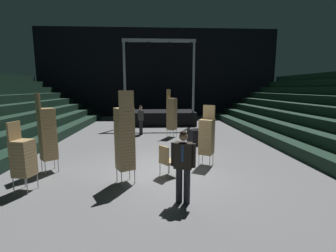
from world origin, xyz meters
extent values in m
cube|color=slate|center=(0.00, 0.00, -0.05)|extent=(22.00, 30.00, 0.10)
cube|color=black|center=(0.00, 15.00, 4.00)|extent=(22.00, 0.30, 8.00)
cube|color=black|center=(-5.38, 1.00, 0.23)|extent=(0.75, 24.00, 0.45)
cube|color=black|center=(5.38, 1.00, 0.23)|extent=(0.75, 24.00, 0.45)
cube|color=black|center=(6.12, 1.00, 0.68)|extent=(0.75, 24.00, 0.45)
cube|color=black|center=(0.00, 9.95, 0.47)|extent=(5.14, 2.99, 0.95)
cylinder|color=#9EA0A8|center=(-2.32, 8.71, 3.33)|extent=(0.16, 0.16, 4.76)
cylinder|color=#9EA0A8|center=(2.32, 8.71, 3.33)|extent=(0.16, 0.16, 4.76)
cube|color=#9EA0A8|center=(0.00, 8.71, 5.71)|extent=(4.84, 0.20, 0.20)
cylinder|color=black|center=(-2.07, 8.71, 5.49)|extent=(0.18, 0.18, 0.22)
cylinder|color=black|center=(-0.69, 8.71, 5.49)|extent=(0.18, 0.18, 0.22)
cylinder|color=black|center=(0.69, 8.71, 5.49)|extent=(0.18, 0.18, 0.22)
cylinder|color=black|center=(2.07, 8.71, 5.49)|extent=(0.18, 0.18, 0.22)
cylinder|color=black|center=(0.44, -2.45, 0.42)|extent=(0.15, 0.15, 0.83)
cylinder|color=black|center=(0.27, -2.40, 0.42)|extent=(0.15, 0.15, 0.83)
cube|color=silver|center=(0.34, -2.48, 1.13)|extent=(0.20, 0.15, 0.59)
cube|color=black|center=(0.36, -2.43, 1.13)|extent=(0.45, 0.34, 0.59)
cube|color=navy|center=(0.32, -2.54, 1.20)|extent=(0.06, 0.03, 0.38)
cylinder|color=black|center=(0.58, -2.50, 1.14)|extent=(0.12, 0.12, 0.54)
cylinder|color=black|center=(0.13, -2.36, 1.14)|extent=(0.12, 0.12, 0.54)
sphere|color=#936B4C|center=(0.36, -2.43, 1.56)|extent=(0.19, 0.19, 0.19)
sphere|color=black|center=(0.36, -2.43, 1.61)|extent=(0.16, 0.16, 0.16)
cylinder|color=#B2B5BA|center=(-1.83, 3.99, 0.20)|extent=(0.02, 0.02, 0.40)
cylinder|color=#B2B5BA|center=(-1.82, 4.37, 0.20)|extent=(0.02, 0.02, 0.40)
cylinder|color=#B2B5BA|center=(-1.45, 3.99, 0.20)|extent=(0.02, 0.02, 0.40)
cylinder|color=#B2B5BA|center=(-1.44, 4.37, 0.20)|extent=(0.02, 0.02, 0.40)
cube|color=#A38456|center=(-1.63, 4.18, 0.44)|extent=(0.44, 0.44, 0.08)
cube|color=#A38456|center=(-1.63, 4.18, 0.53)|extent=(0.44, 0.44, 0.08)
cube|color=#A38456|center=(-1.63, 4.18, 0.61)|extent=(0.44, 0.44, 0.08)
cube|color=#A38456|center=(-1.63, 4.18, 0.70)|extent=(0.44, 0.44, 0.08)
cube|color=#A38456|center=(-1.63, 4.18, 0.78)|extent=(0.44, 0.44, 0.08)
cube|color=#A38456|center=(-1.63, 4.18, 0.87)|extent=(0.44, 0.44, 0.08)
cube|color=#A38456|center=(-1.63, 4.18, 0.95)|extent=(0.44, 0.44, 0.08)
cube|color=#A38456|center=(-1.63, 4.18, 1.04)|extent=(0.44, 0.44, 0.08)
cube|color=#A38456|center=(-1.63, 4.18, 1.12)|extent=(0.44, 0.44, 0.08)
cube|color=#A38456|center=(-1.63, 4.18, 1.21)|extent=(0.44, 0.44, 0.08)
cube|color=#A38456|center=(-1.63, 4.18, 1.29)|extent=(0.44, 0.44, 0.08)
cube|color=#A38456|center=(-1.63, 4.18, 1.38)|extent=(0.44, 0.44, 0.08)
cube|color=#A38456|center=(-1.44, 4.18, 1.65)|extent=(0.05, 0.41, 0.46)
cylinder|color=#B2B5BA|center=(-3.38, -1.41, 0.20)|extent=(0.02, 0.02, 0.40)
cylinder|color=#B2B5BA|center=(-3.46, -1.79, 0.20)|extent=(0.02, 0.02, 0.40)
cylinder|color=#B2B5BA|center=(-3.76, -1.34, 0.20)|extent=(0.02, 0.02, 0.40)
cylinder|color=#B2B5BA|center=(-3.83, -1.71, 0.20)|extent=(0.02, 0.02, 0.40)
cube|color=#A38456|center=(-3.61, -1.56, 0.44)|extent=(0.52, 0.52, 0.08)
cube|color=#A38456|center=(-3.61, -1.56, 0.53)|extent=(0.52, 0.52, 0.08)
cube|color=#A38456|center=(-3.61, -1.56, 0.61)|extent=(0.52, 0.52, 0.08)
cube|color=#A38456|center=(-3.61, -1.56, 0.70)|extent=(0.52, 0.52, 0.08)
cube|color=#A38456|center=(-3.61, -1.56, 0.78)|extent=(0.52, 0.52, 0.08)
cube|color=#A38456|center=(-3.61, -1.56, 0.87)|extent=(0.52, 0.52, 0.08)
cube|color=#A38456|center=(-3.61, -1.56, 0.95)|extent=(0.52, 0.52, 0.08)
cube|color=#A38456|center=(-3.61, -1.56, 1.04)|extent=(0.52, 0.52, 0.08)
cube|color=#A38456|center=(-3.61, -1.56, 1.12)|extent=(0.52, 0.52, 0.08)
cube|color=#A38456|center=(-3.61, -1.56, 1.21)|extent=(0.52, 0.52, 0.08)
cube|color=#A38456|center=(-3.61, -1.56, 1.29)|extent=(0.52, 0.52, 0.08)
cube|color=#A38456|center=(-3.80, -1.52, 1.56)|extent=(0.13, 0.41, 0.46)
cylinder|color=#B2B5BA|center=(0.86, 5.18, 0.20)|extent=(0.02, 0.02, 0.40)
cylinder|color=#B2B5BA|center=(0.68, 4.85, 0.20)|extent=(0.02, 0.02, 0.40)
cylinder|color=#B2B5BA|center=(0.53, 5.36, 0.20)|extent=(0.02, 0.02, 0.40)
cylinder|color=#B2B5BA|center=(0.35, 5.03, 0.20)|extent=(0.02, 0.02, 0.40)
cube|color=#A38456|center=(0.61, 5.10, 0.44)|extent=(0.60, 0.60, 0.08)
cube|color=#A38456|center=(0.61, 5.10, 0.53)|extent=(0.60, 0.60, 0.08)
cube|color=#A38456|center=(0.61, 5.10, 0.61)|extent=(0.60, 0.60, 0.08)
cube|color=#A38456|center=(0.61, 5.10, 0.70)|extent=(0.60, 0.60, 0.08)
cube|color=#A38456|center=(0.61, 5.10, 0.78)|extent=(0.60, 0.60, 0.08)
cube|color=#A38456|center=(0.61, 5.10, 0.87)|extent=(0.60, 0.60, 0.08)
cube|color=#A38456|center=(0.61, 5.10, 0.95)|extent=(0.60, 0.60, 0.08)
cube|color=#A38456|center=(0.61, 5.10, 1.04)|extent=(0.60, 0.60, 0.08)
cube|color=#A38456|center=(0.61, 5.10, 1.12)|extent=(0.60, 0.60, 0.08)
cube|color=#A38456|center=(0.61, 5.10, 1.21)|extent=(0.60, 0.60, 0.08)
cube|color=#A38456|center=(0.61, 5.10, 1.29)|extent=(0.60, 0.60, 0.08)
cube|color=#A38456|center=(0.61, 5.10, 1.38)|extent=(0.60, 0.60, 0.08)
cube|color=#A38456|center=(0.61, 5.10, 1.46)|extent=(0.60, 0.60, 0.08)
cube|color=#A38456|center=(0.61, 5.10, 1.55)|extent=(0.60, 0.60, 0.08)
cube|color=#A38456|center=(0.61, 5.10, 1.63)|extent=(0.60, 0.60, 0.08)
cube|color=#A38456|center=(0.61, 5.10, 1.72)|extent=(0.60, 0.60, 0.08)
cube|color=#A38456|center=(0.61, 5.10, 1.80)|extent=(0.60, 0.60, 0.08)
cube|color=#A38456|center=(0.61, 5.10, 1.89)|extent=(0.60, 0.60, 0.08)
cube|color=#A38456|center=(0.61, 5.10, 1.97)|extent=(0.60, 0.60, 0.08)
cube|color=#A38456|center=(0.61, 5.10, 2.06)|extent=(0.60, 0.60, 0.08)
cube|color=#A38456|center=(0.43, 5.20, 2.33)|extent=(0.24, 0.38, 0.46)
cylinder|color=#B2B5BA|center=(1.52, -0.04, 0.20)|extent=(0.02, 0.02, 0.40)
cylinder|color=#B2B5BA|center=(1.20, 0.15, 0.20)|extent=(0.02, 0.02, 0.40)
cylinder|color=#B2B5BA|center=(1.71, 0.29, 0.20)|extent=(0.02, 0.02, 0.40)
cylinder|color=#B2B5BA|center=(1.39, 0.48, 0.20)|extent=(0.02, 0.02, 0.40)
cube|color=#A38456|center=(1.46, 0.22, 0.44)|extent=(0.60, 0.60, 0.08)
cube|color=#A38456|center=(1.46, 0.22, 0.53)|extent=(0.60, 0.60, 0.08)
cube|color=#A38456|center=(1.46, 0.22, 0.61)|extent=(0.60, 0.60, 0.08)
cube|color=#A38456|center=(1.46, 0.22, 0.70)|extent=(0.60, 0.60, 0.08)
cube|color=#A38456|center=(1.46, 0.22, 0.78)|extent=(0.60, 0.60, 0.08)
cube|color=#A38456|center=(1.46, 0.22, 0.87)|extent=(0.60, 0.60, 0.08)
cube|color=#A38456|center=(1.46, 0.22, 0.95)|extent=(0.60, 0.60, 0.08)
cube|color=#A38456|center=(1.46, 0.22, 1.04)|extent=(0.60, 0.60, 0.08)
cube|color=#A38456|center=(1.46, 0.22, 1.12)|extent=(0.60, 0.60, 0.08)
cube|color=#A38456|center=(1.46, 0.22, 1.21)|extent=(0.60, 0.60, 0.08)
cube|color=#A38456|center=(1.46, 0.22, 1.29)|extent=(0.60, 0.60, 0.08)
cube|color=#A38456|center=(1.46, 0.22, 1.38)|extent=(0.60, 0.60, 0.08)
cube|color=#A38456|center=(1.46, 0.22, 1.46)|extent=(0.60, 0.60, 0.08)
cube|color=#A38456|center=(1.46, 0.22, 1.55)|extent=(0.60, 0.60, 0.08)
cube|color=#A38456|center=(1.55, 0.39, 1.82)|extent=(0.38, 0.25, 0.46)
cylinder|color=#B2B5BA|center=(-1.36, -1.09, 0.20)|extent=(0.02, 0.02, 0.40)
cylinder|color=#B2B5BA|center=(-1.03, -0.91, 0.20)|extent=(0.02, 0.02, 0.40)
cylinder|color=#B2B5BA|center=(-1.18, -1.42, 0.20)|extent=(0.02, 0.02, 0.40)
cylinder|color=#B2B5BA|center=(-0.85, -1.25, 0.20)|extent=(0.02, 0.02, 0.40)
cube|color=#A38456|center=(-1.10, -1.17, 0.44)|extent=(0.60, 0.60, 0.08)
cube|color=#A38456|center=(-1.10, -1.17, 0.53)|extent=(0.60, 0.60, 0.08)
cube|color=#A38456|center=(-1.10, -1.17, 0.61)|extent=(0.60, 0.60, 0.08)
cube|color=#A38456|center=(-1.10, -1.17, 0.70)|extent=(0.60, 0.60, 0.08)
cube|color=#A38456|center=(-1.10, -1.17, 0.78)|extent=(0.60, 0.60, 0.08)
cube|color=#A38456|center=(-1.10, -1.17, 0.87)|extent=(0.60, 0.60, 0.08)
cube|color=#A38456|center=(-1.10, -1.17, 0.95)|extent=(0.60, 0.60, 0.08)
cube|color=#A38456|center=(-1.10, -1.17, 1.04)|extent=(0.60, 0.60, 0.08)
cube|color=#A38456|center=(-1.10, -1.17, 1.12)|extent=(0.60, 0.60, 0.08)
cube|color=#A38456|center=(-1.10, -1.17, 1.21)|extent=(0.60, 0.60, 0.08)
cube|color=#A38456|center=(-1.10, -1.17, 1.29)|extent=(0.60, 0.60, 0.08)
cube|color=#A38456|center=(-1.10, -1.17, 1.38)|extent=(0.60, 0.60, 0.08)
cube|color=#A38456|center=(-1.10, -1.17, 1.46)|extent=(0.60, 0.60, 0.08)
cube|color=#A38456|center=(-1.10, -1.17, 1.55)|extent=(0.60, 0.60, 0.08)
cube|color=#A38456|center=(-1.10, -1.17, 1.63)|extent=(0.60, 0.60, 0.08)
cube|color=#A38456|center=(-1.10, -1.17, 1.72)|extent=(0.60, 0.60, 0.08)
cube|color=#A38456|center=(-1.10, -1.17, 1.80)|extent=(0.60, 0.60, 0.08)
cube|color=#A38456|center=(-1.10, -1.17, 1.89)|extent=(0.60, 0.60, 0.08)
cube|color=#A38456|center=(-1.10, -1.17, 1.97)|extent=(0.60, 0.60, 0.08)
cube|color=#A38456|center=(-1.10, -1.17, 2.06)|extent=(0.60, 0.60, 0.08)
cube|color=#A38456|center=(-1.01, -1.34, 2.33)|extent=(0.38, 0.23, 0.46)
cylinder|color=#B2B5BA|center=(-3.59, 0.14, 0.20)|extent=(0.02, 0.02, 0.40)
cylinder|color=#B2B5BA|center=(-3.35, -0.16, 0.20)|extent=(0.02, 0.02, 0.40)
cylinder|color=#B2B5BA|center=(-3.88, -0.11, 0.20)|extent=(0.02, 0.02, 0.40)
cylinder|color=#B2B5BA|center=(-3.64, -0.40, 0.20)|extent=(0.02, 0.02, 0.40)
cube|color=#A38456|center=(-3.61, -0.13, 0.44)|extent=(0.62, 0.62, 0.08)
cube|color=#A38456|center=(-3.61, -0.13, 0.53)|extent=(0.62, 0.62, 0.08)
cube|color=#A38456|center=(-3.61, -0.13, 0.61)|extent=(0.62, 0.62, 0.08)
cube|color=#A38456|center=(-3.61, -0.13, 0.70)|extent=(0.62, 0.62, 0.08)
cube|color=#A38456|center=(-3.61, -0.13, 0.78)|extent=(0.62, 0.62, 0.08)
cube|color=#A38456|center=(-3.61, -0.13, 0.87)|extent=(0.62, 0.62, 0.08)
cube|color=#A38456|center=(-3.61, -0.13, 0.95)|extent=(0.62, 0.62, 0.08)
cube|color=#A38456|center=(-3.61, -0.13, 1.04)|extent=(0.62, 0.62, 0.08)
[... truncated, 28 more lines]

